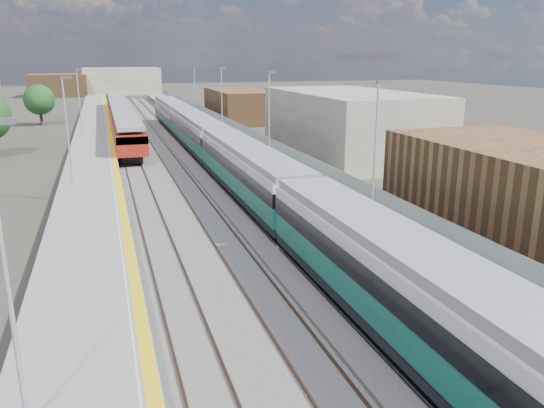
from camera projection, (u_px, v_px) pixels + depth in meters
name	position (u px, v px, depth m)	size (l,w,h in m)	color
ground	(185.00, 155.00, 54.77)	(320.00, 320.00, 0.00)	#47443A
ballast_bed	(161.00, 152.00, 56.40)	(10.50, 155.00, 0.06)	#565451
tracks	(164.00, 148.00, 58.09)	(8.96, 160.00, 0.17)	#4C3323
platform_right	(229.00, 144.00, 58.45)	(4.70, 155.00, 8.52)	slate
platform_left	(93.00, 150.00, 54.27)	(4.30, 155.00, 8.52)	slate
buildings	(53.00, 53.00, 127.98)	(72.00, 185.50, 40.00)	brown
green_train	(219.00, 147.00, 45.66)	(2.93, 81.54, 3.23)	black
red_train	(120.00, 114.00, 73.77)	(2.85, 57.81, 3.60)	black
tree_c	(39.00, 100.00, 77.38)	(4.39, 4.39, 5.95)	#382619
tree_d	(351.00, 103.00, 67.16)	(4.88, 4.88, 6.61)	#382619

